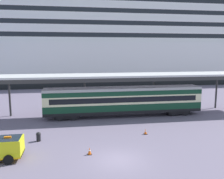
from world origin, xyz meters
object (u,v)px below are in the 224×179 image
Objects in this scene: cruise_ship at (122,41)px; train_carriage at (124,100)px; traffic_cone_near at (146,132)px; traffic_cone_mid at (90,151)px; quay_bollard at (39,136)px.

cruise_ship reaches higher than train_carriage.
train_carriage is 36.83× the size of traffic_cone_near.
traffic_cone_mid is 0.69× the size of quay_bollard.
quay_bollard is (-11.37, -0.29, 0.23)m from traffic_cone_near.
traffic_cone_near is at bearing -98.55° from cruise_ship.
train_carriage is 32.86× the size of traffic_cone_mid.
traffic_cone_mid is at bearing -145.68° from traffic_cone_near.
traffic_cone_mid is (-5.67, -12.31, -1.98)m from train_carriage.
cruise_ship is at bearing 69.34° from quay_bollard.
train_carriage is 13.70m from traffic_cone_mid.
cruise_ship reaches higher than traffic_cone_mid.
cruise_ship is 57.11m from traffic_cone_mid.
cruise_ship is at bearing 81.45° from traffic_cone_near.
train_carriage is at bearing -101.22° from cruise_ship.
cruise_ship is 7.02× the size of train_carriage.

